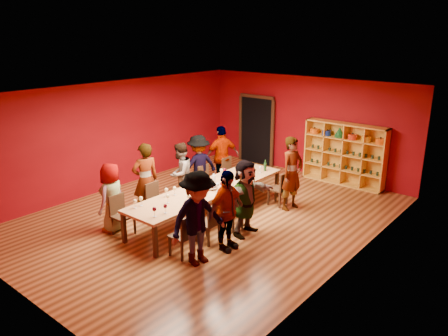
{
  "coord_description": "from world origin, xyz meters",
  "views": [
    {
      "loc": [
        6.47,
        -7.25,
        4.31
      ],
      "look_at": [
        0.09,
        0.43,
        1.15
      ],
      "focal_mm": 35.0,
      "sensor_mm": 36.0,
      "label": 1
    }
  ],
  "objects": [
    {
      "name": "wine_glass_16",
      "position": [
        0.31,
        -1.71,
        0.89
      ],
      "size": [
        0.08,
        0.08,
        0.2
      ],
      "color": "silver",
      "rests_on": "tasting_table"
    },
    {
      "name": "person_right_4",
      "position": [
        1.22,
        1.7,
        0.93
      ],
      "size": [
        0.59,
        0.74,
        1.85
      ],
      "primitive_type": "imported",
      "rotation": [
        0.0,
        0.0,
        1.41
      ],
      "color": "pink",
      "rests_on": "ground"
    },
    {
      "name": "wine_glass_0",
      "position": [
        -0.31,
        0.07,
        0.88
      ],
      "size": [
        0.07,
        0.07,
        0.18
      ],
      "color": "silver",
      "rests_on": "tasting_table"
    },
    {
      "name": "wine_glass_2",
      "position": [
        -0.37,
        -1.77,
        0.91
      ],
      "size": [
        0.09,
        0.09,
        0.22
      ],
      "color": "silver",
      "rests_on": "tasting_table"
    },
    {
      "name": "spittoon_bowl",
      "position": [
        0.11,
        -0.05,
        0.82
      ],
      "size": [
        0.28,
        0.28,
        0.15
      ],
      "primitive_type": "ellipsoid",
      "color": "silver",
      "rests_on": "tasting_table"
    },
    {
      "name": "chair_person_right_2",
      "position": [
        0.91,
        -0.19,
        0.5
      ],
      "size": [
        0.42,
        0.42,
        0.89
      ],
      "color": "black",
      "rests_on": "ground"
    },
    {
      "name": "wine_glass_15",
      "position": [
        -0.37,
        -1.94,
        0.9
      ],
      "size": [
        0.08,
        0.08,
        0.2
      ],
      "color": "silver",
      "rests_on": "tasting_table"
    },
    {
      "name": "wine_glass_9",
      "position": [
        0.28,
        -1.0,
        0.88
      ],
      "size": [
        0.07,
        0.07,
        0.19
      ],
      "color": "silver",
      "rests_on": "tasting_table"
    },
    {
      "name": "person_left_3",
      "position": [
        -1.19,
        0.9,
        0.84
      ],
      "size": [
        0.77,
        1.17,
        1.68
      ],
      "primitive_type": "imported",
      "rotation": [
        0.0,
        0.0,
        -1.89
      ],
      "color": "pink",
      "rests_on": "ground"
    },
    {
      "name": "chair_person_left_2",
      "position": [
        -0.91,
        0.18,
        0.5
      ],
      "size": [
        0.42,
        0.42,
        0.89
      ],
      "color": "black",
      "rests_on": "ground"
    },
    {
      "name": "person_right_0",
      "position": [
        1.29,
        -1.78,
        0.93
      ],
      "size": [
        0.7,
        1.27,
        1.86
      ],
      "primitive_type": "imported",
      "rotation": [
        0.0,
        0.0,
        1.4
      ],
      "color": "#141738",
      "rests_on": "ground"
    },
    {
      "name": "wine_glass_4",
      "position": [
        -0.3,
        0.79,
        0.91
      ],
      "size": [
        0.09,
        0.09,
        0.22
      ],
      "color": "silver",
      "rests_on": "tasting_table"
    },
    {
      "name": "person_right_2",
      "position": [
        1.21,
        -0.19,
        0.85
      ],
      "size": [
        0.5,
        1.59,
        1.7
      ],
      "primitive_type": "imported",
      "rotation": [
        0.0,
        0.0,
        1.6
      ],
      "color": "#D18D8C",
      "rests_on": "ground"
    },
    {
      "name": "person_right_1",
      "position": [
        1.34,
        -1.0,
        0.85
      ],
      "size": [
        0.46,
        1.0,
        1.7
      ],
      "primitive_type": "imported",
      "rotation": [
        0.0,
        0.0,
        1.56
      ],
      "color": "#C48390",
      "rests_on": "ground"
    },
    {
      "name": "wine_glass_13",
      "position": [
        0.31,
        -0.08,
        0.91
      ],
      "size": [
        0.09,
        0.09,
        0.22
      ],
      "color": "silver",
      "rests_on": "tasting_table"
    },
    {
      "name": "person_left_0",
      "position": [
        -1.18,
        -1.92,
        0.78
      ],
      "size": [
        0.66,
        0.86,
        1.56
      ],
      "primitive_type": "imported",
      "rotation": [
        0.0,
        0.0,
        -1.21
      ],
      "color": "beige",
      "rests_on": "ground"
    },
    {
      "name": "carafe_a",
      "position": [
        -0.13,
        0.31,
        0.85
      ],
      "size": [
        0.11,
        0.11,
        0.23
      ],
      "color": "silver",
      "rests_on": "tasting_table"
    },
    {
      "name": "person_left_4",
      "position": [
        -1.19,
        1.88,
        0.88
      ],
      "size": [
        0.86,
        1.14,
        1.76
      ],
      "primitive_type": "imported",
      "rotation": [
        0.0,
        0.0,
        -2.0
      ],
      "color": "#15193A",
      "rests_on": "ground"
    },
    {
      "name": "wine_bottle",
      "position": [
        0.27,
        1.92,
        0.86
      ],
      "size": [
        0.09,
        0.09,
        0.3
      ],
      "color": "#133418",
      "rests_on": "tasting_table"
    },
    {
      "name": "chair_person_right_1",
      "position": [
        0.91,
        -1.0,
        0.5
      ],
      "size": [
        0.42,
        0.42,
        0.89
      ],
      "color": "black",
      "rests_on": "ground"
    },
    {
      "name": "chair_person_left_1",
      "position": [
        -0.91,
        -0.9,
        0.5
      ],
      "size": [
        0.42,
        0.42,
        0.89
      ],
      "color": "black",
      "rests_on": "ground"
    },
    {
      "name": "wine_glass_1",
      "position": [
        -0.35,
        -1.06,
        0.9
      ],
      "size": [
        0.08,
        0.08,
        0.21
      ],
      "color": "silver",
      "rests_on": "tasting_table"
    },
    {
      "name": "chair_person_right_0",
      "position": [
        0.91,
        -1.78,
        0.5
      ],
      "size": [
        0.42,
        0.42,
        0.89
      ],
      "color": "black",
      "rests_on": "ground"
    },
    {
      "name": "chair_person_left_0",
      "position": [
        -0.91,
        -1.92,
        0.5
      ],
      "size": [
        0.42,
        0.42,
        0.89
      ],
      "color": "black",
      "rests_on": "ground"
    },
    {
      "name": "wine_glass_6",
      "position": [
        -0.05,
        -1.3,
        0.89
      ],
      "size": [
        0.08,
        0.08,
        0.2
      ],
      "color": "silver",
      "rests_on": "tasting_table"
    },
    {
      "name": "doorway",
      "position": [
        -1.8,
        4.43,
        1.12
      ],
      "size": [
        1.4,
        0.17,
        2.3
      ],
      "color": "black",
      "rests_on": "ground"
    },
    {
      "name": "room_shell",
      "position": [
        0.0,
        0.0,
        1.5
      ],
      "size": [
        7.1,
        9.1,
        3.04
      ],
      "color": "brown",
      "rests_on": "ground"
    },
    {
      "name": "carafe_b",
      "position": [
        0.18,
        -0.37,
        0.85
      ],
      "size": [
        0.11,
        0.11,
        0.23
      ],
      "color": "silver",
      "rests_on": "tasting_table"
    },
    {
      "name": "wine_glass_8",
      "position": [
        0.27,
        0.71,
        0.9
      ],
      "size": [
        0.08,
        0.08,
        0.2
      ],
      "color": "silver",
      "rests_on": "tasting_table"
    },
    {
      "name": "person_left_1",
      "position": [
        -1.24,
        -0.9,
        0.9
      ],
      "size": [
        0.66,
        0.78,
        1.81
      ],
      "primitive_type": "imported",
      "rotation": [
        0.0,
        0.0,
        -1.88
      ],
      "color": "#4E4E53",
      "rests_on": "ground"
    },
    {
      "name": "wine_glass_10",
      "position": [
        0.28,
        -1.97,
        0.9
      ],
      "size": [
        0.09,
        0.09,
        0.21
      ],
      "color": "silver",
      "rests_on": "tasting_table"
    },
    {
      "name": "chair_person_right_4",
      "position": [
        0.91,
        1.7,
        0.5
      ],
      "size": [
        0.42,
        0.42,
        0.89
      ],
      "color": "black",
      "rests_on": "ground"
    },
    {
      "name": "wine_glass_7",
      "position": [
        -0.29,
        1.73,
        0.9
      ],
      "size": [
        0.08,
        0.08,
        0.2
      ],
      "color": "silver",
      "rests_on": "tasting_table"
    },
    {
      "name": "wine_glass_11",
      "position": [
        0.33,
        0.89,
        0.88
      ],
      "size": [
        0.07,
        0.07,
        0.18
      ],
      "color": "silver",
      "rests_on": "tasting_table"
    },
    {
      "name": "wine_glass_14",
      "position": [
        -0.28,
        0.89,
        0.9
      ],
      "size": [
        0.08,
        0.08,
        0.21
      ],
      "color": "silver",
      "rests_on": "tasting_table"
    },
    {
      "name": "person_left_2",
      "position": [
        -1.16,
        0.18,
        0.81
      ],
      "size": [
        0.6,
        0.86,
        1.62
      ],
      "primitive_type": "imported",
      "rotation": [
        0.0,
        0.0,
        -1.33
      ],
      "color": "beige",
      "rests_on": "ground"
    },
    {
      "name": "wine_glass_5",
      "position": [
        -0.19,
        1.34,
        0.9
      ],
      "size": [
        0.08,
        0.08,
        0.21
      ],
      "color": "silver",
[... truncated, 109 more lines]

